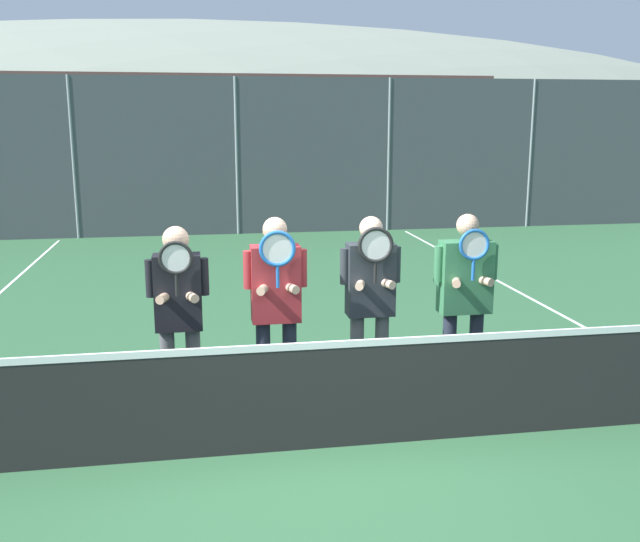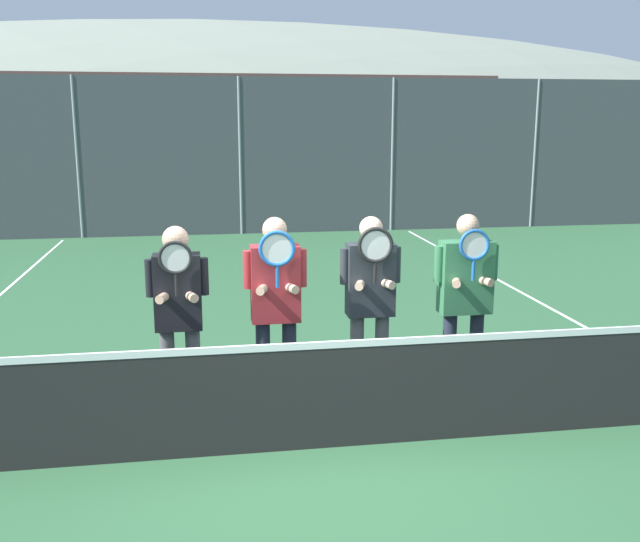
% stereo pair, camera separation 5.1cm
% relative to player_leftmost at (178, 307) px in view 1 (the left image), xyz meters
% --- Properties ---
extents(ground_plane, '(120.00, 120.00, 0.00)m').
position_rel_player_leftmost_xyz_m(ground_plane, '(1.10, -0.78, -1.04)').
color(ground_plane, '#2D5B38').
extents(hill_distant, '(99.24, 55.13, 19.30)m').
position_rel_player_leftmost_xyz_m(hill_distant, '(1.10, 53.06, -1.04)').
color(hill_distant, gray).
rests_on(hill_distant, ground_plane).
extents(clubhouse_building, '(17.08, 5.50, 3.87)m').
position_rel_player_leftmost_xyz_m(clubhouse_building, '(0.26, 16.91, 0.91)').
color(clubhouse_building, tan).
rests_on(clubhouse_building, ground_plane).
extents(fence_back, '(21.71, 0.06, 3.59)m').
position_rel_player_leftmost_xyz_m(fence_back, '(1.10, 10.53, 0.75)').
color(fence_back, gray).
rests_on(fence_back, ground_plane).
extents(tennis_net, '(10.71, 0.09, 1.01)m').
position_rel_player_leftmost_xyz_m(tennis_net, '(1.10, -0.78, -0.57)').
color(tennis_net, gray).
rests_on(tennis_net, ground_plane).
extents(court_line_right_sideline, '(0.05, 16.00, 0.01)m').
position_rel_player_leftmost_xyz_m(court_line_right_sideline, '(5.08, 2.22, -1.04)').
color(court_line_right_sideline, white).
rests_on(court_line_right_sideline, ground_plane).
extents(player_leftmost, '(0.54, 0.34, 1.75)m').
position_rel_player_leftmost_xyz_m(player_leftmost, '(0.00, 0.00, 0.00)').
color(player_leftmost, '#56565B').
rests_on(player_leftmost, ground_plane).
extents(player_center_left, '(0.57, 0.34, 1.81)m').
position_rel_player_leftmost_xyz_m(player_center_left, '(0.85, 0.02, 0.03)').
color(player_center_left, '#232838').
rests_on(player_center_left, ground_plane).
extents(player_center_right, '(0.57, 0.34, 1.78)m').
position_rel_player_leftmost_xyz_m(player_center_right, '(1.75, 0.12, 0.02)').
color(player_center_right, '#56565B').
rests_on(player_center_right, ground_plane).
extents(player_rightmost, '(0.62, 0.34, 1.79)m').
position_rel_player_leftmost_xyz_m(player_rightmost, '(2.64, 0.04, 0.02)').
color(player_rightmost, '#232838').
rests_on(player_rightmost, ground_plane).
extents(car_far_left, '(4.77, 2.01, 1.89)m').
position_rel_player_leftmost_xyz_m(car_far_left, '(-4.35, 13.00, -0.09)').
color(car_far_left, '#285638').
rests_on(car_far_left, ground_plane).
extents(car_left_of_center, '(4.43, 2.08, 1.74)m').
position_rel_player_leftmost_xyz_m(car_left_of_center, '(0.98, 12.55, -0.15)').
color(car_left_of_center, silver).
rests_on(car_left_of_center, ground_plane).
extents(car_center, '(4.41, 2.09, 1.85)m').
position_rel_player_leftmost_xyz_m(car_center, '(6.12, 13.06, -0.11)').
color(car_center, black).
rests_on(car_center, ground_plane).
extents(car_right_of_center, '(4.13, 2.09, 1.81)m').
position_rel_player_leftmost_xyz_m(car_right_of_center, '(11.11, 12.79, -0.12)').
color(car_right_of_center, silver).
rests_on(car_right_of_center, ground_plane).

